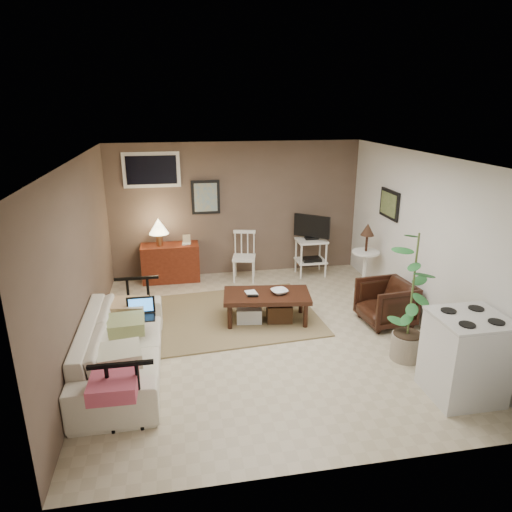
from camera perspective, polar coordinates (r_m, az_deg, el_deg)
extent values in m
plane|color=#C1B293|center=(6.37, 0.86, -9.77)|extent=(5.00, 5.00, 0.00)
cube|color=black|center=(8.15, -6.31, 7.32)|extent=(0.50, 0.03, 0.60)
cube|color=black|center=(7.50, 16.34, 6.24)|extent=(0.03, 0.60, 0.45)
cube|color=white|center=(8.06, -12.94, 10.45)|extent=(0.96, 0.03, 0.60)
cube|color=#897450|center=(6.88, -2.89, -7.41)|extent=(2.57, 2.12, 0.02)
cube|color=#33180E|center=(6.55, 1.36, -4.97)|extent=(1.30, 0.79, 0.06)
cylinder|color=#33180E|center=(6.42, -3.30, -7.64)|extent=(0.07, 0.07, 0.39)
cylinder|color=#33180E|center=(6.48, 6.21, -7.43)|extent=(0.07, 0.07, 0.39)
cylinder|color=#33180E|center=(6.84, -3.26, -5.90)|extent=(0.07, 0.07, 0.39)
cylinder|color=#33180E|center=(6.90, 5.64, -5.73)|extent=(0.07, 0.07, 0.39)
cube|color=black|center=(6.43, -0.41, -4.99)|extent=(0.16, 0.07, 0.02)
cube|color=#462719|center=(6.67, 2.93, -7.03)|extent=(0.40, 0.35, 0.27)
cube|color=silver|center=(6.66, -0.87, -7.27)|extent=(0.40, 0.35, 0.22)
imported|color=white|center=(5.61, -16.56, -9.68)|extent=(0.66, 2.26, 0.89)
cube|color=black|center=(5.85, -14.18, -7.50)|extent=(0.35, 0.24, 0.02)
cube|color=black|center=(5.91, -14.20, -5.93)|extent=(0.35, 0.02, 0.22)
cube|color=#3893FF|center=(5.90, -14.21, -5.97)|extent=(0.29, 0.00, 0.17)
cube|color=maroon|center=(8.25, -10.61, -0.80)|extent=(1.00, 0.44, 0.67)
cylinder|color=#A0683D|center=(8.08, -11.98, 2.00)|extent=(0.11, 0.11, 0.22)
cone|color=#FDF4B6|center=(8.01, -12.09, 3.68)|extent=(0.33, 0.33, 0.27)
cube|color=tan|center=(8.15, -8.67, 2.10)|extent=(0.13, 0.02, 0.17)
cube|color=white|center=(8.10, -1.51, -0.23)|extent=(0.47, 0.47, 0.04)
cylinder|color=white|center=(8.03, -2.79, -2.06)|extent=(0.03, 0.03, 0.39)
cylinder|color=white|center=(8.01, -0.37, -2.10)|extent=(0.03, 0.03, 0.39)
cylinder|color=white|center=(8.35, -2.58, -1.25)|extent=(0.03, 0.03, 0.39)
cylinder|color=white|center=(8.33, -0.26, -1.28)|extent=(0.03, 0.03, 0.39)
cube|color=white|center=(8.15, -1.45, 3.05)|extent=(0.39, 0.12, 0.06)
cube|color=white|center=(8.34, 6.93, 1.93)|extent=(0.53, 0.43, 0.04)
cube|color=white|center=(8.46, 6.83, -0.57)|extent=(0.53, 0.43, 0.03)
cylinder|color=white|center=(8.21, 5.67, -0.63)|extent=(0.03, 0.03, 0.67)
cylinder|color=white|center=(8.34, 8.73, -0.44)|extent=(0.03, 0.03, 0.67)
cylinder|color=white|center=(8.54, 5.01, 0.16)|extent=(0.03, 0.03, 0.67)
cylinder|color=white|center=(8.67, 7.96, 0.33)|extent=(0.03, 0.03, 0.67)
cube|color=black|center=(8.33, 6.94, 2.25)|extent=(0.24, 0.13, 0.03)
cube|color=black|center=(8.27, 7.00, 3.73)|extent=(0.56, 0.45, 0.40)
cube|color=#E68B59|center=(8.27, 7.00, 3.73)|extent=(0.46, 0.36, 0.33)
cube|color=black|center=(8.41, 6.93, -0.55)|extent=(0.34, 0.24, 0.10)
cylinder|color=white|center=(7.94, 13.19, -4.22)|extent=(0.31, 0.31, 0.03)
cylinder|color=white|center=(7.82, 13.37, -1.93)|extent=(0.06, 0.06, 0.67)
cylinder|color=white|center=(7.70, 13.56, 0.46)|extent=(0.44, 0.44, 0.03)
cylinder|color=black|center=(7.66, 13.66, 1.64)|extent=(0.04, 0.04, 0.29)
cone|color=#392317|center=(7.60, 13.78, 3.24)|extent=(0.22, 0.22, 0.20)
imported|color=black|center=(6.79, 15.93, -5.40)|extent=(0.69, 0.73, 0.69)
cylinder|color=#9F917E|center=(6.05, 18.23, -10.68)|extent=(0.37, 0.37, 0.33)
cylinder|color=#4C602D|center=(5.71, 19.05, -3.50)|extent=(0.02, 0.02, 1.29)
cube|color=silver|center=(5.44, 24.66, -11.50)|extent=(0.71, 0.66, 0.91)
cube|color=silver|center=(5.23, 25.35, -7.01)|extent=(0.73, 0.68, 0.03)
cylinder|color=black|center=(5.02, 24.91, -7.78)|extent=(0.16, 0.16, 0.01)
cylinder|color=black|center=(5.20, 27.86, -7.30)|extent=(0.16, 0.16, 0.01)
cylinder|color=black|center=(5.25, 22.94, -6.31)|extent=(0.16, 0.16, 0.01)
cylinder|color=black|center=(5.43, 25.82, -5.91)|extent=(0.16, 0.16, 0.01)
imported|color=#33180E|center=(6.51, 2.96, -3.73)|extent=(0.24, 0.10, 0.23)
imported|color=#33180E|center=(6.47, -1.24, -3.95)|extent=(0.16, 0.04, 0.21)
imported|color=#33180E|center=(8.12, -9.24, 2.17)|extent=(0.15, 0.03, 0.20)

